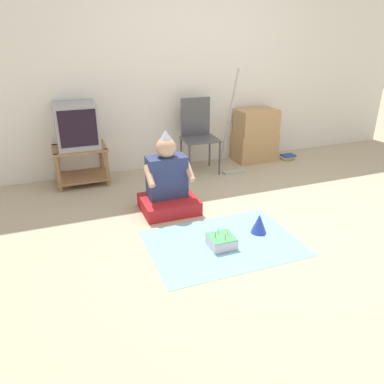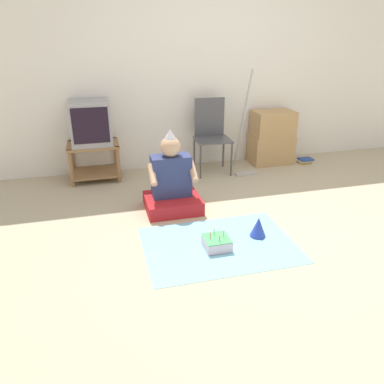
% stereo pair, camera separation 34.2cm
% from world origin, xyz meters
% --- Properties ---
extents(ground_plane, '(16.00, 16.00, 0.00)m').
position_xyz_m(ground_plane, '(0.00, 0.00, 0.00)').
color(ground_plane, tan).
extents(wall_back, '(6.40, 0.06, 2.55)m').
position_xyz_m(wall_back, '(0.00, 2.06, 1.27)').
color(wall_back, white).
rests_on(wall_back, ground_plane).
extents(tv_stand, '(0.61, 0.46, 0.45)m').
position_xyz_m(tv_stand, '(-1.58, 1.79, 0.27)').
color(tv_stand, '#997047').
rests_on(tv_stand, ground_plane).
extents(tv, '(0.46, 0.45, 0.51)m').
position_xyz_m(tv, '(-1.58, 1.80, 0.71)').
color(tv, '#99999E').
rests_on(tv, tv_stand).
extents(folding_chair, '(0.45, 0.40, 0.93)m').
position_xyz_m(folding_chair, '(-0.11, 1.73, 0.53)').
color(folding_chair, '#4C4C51').
rests_on(folding_chair, ground_plane).
extents(cardboard_box_stack, '(0.57, 0.37, 0.72)m').
position_xyz_m(cardboard_box_stack, '(0.78, 1.81, 0.36)').
color(cardboard_box_stack, tan).
rests_on(cardboard_box_stack, ground_plane).
extents(dust_mop, '(0.28, 0.48, 1.30)m').
position_xyz_m(dust_mop, '(0.28, 1.56, 0.39)').
color(dust_mop, '#B2ADA3').
rests_on(dust_mop, ground_plane).
extents(book_pile, '(0.19, 0.14, 0.07)m').
position_xyz_m(book_pile, '(1.25, 1.65, 0.04)').
color(book_pile, '#A88933').
rests_on(book_pile, ground_plane).
extents(person_seated, '(0.55, 0.48, 0.83)m').
position_xyz_m(person_seated, '(-0.84, 0.73, 0.27)').
color(person_seated, red).
rests_on(person_seated, ground_plane).
extents(party_cloth, '(1.30, 0.92, 0.01)m').
position_xyz_m(party_cloth, '(-0.59, -0.09, 0.00)').
color(party_cloth, '#7FC6E0').
rests_on(party_cloth, ground_plane).
extents(birthday_cake, '(0.22, 0.22, 0.16)m').
position_xyz_m(birthday_cake, '(-0.63, -0.13, 0.05)').
color(birthday_cake, silver).
rests_on(birthday_cake, party_cloth).
extents(party_hat_blue, '(0.15, 0.15, 0.18)m').
position_xyz_m(party_hat_blue, '(-0.21, -0.04, 0.10)').
color(party_hat_blue, blue).
rests_on(party_hat_blue, party_cloth).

